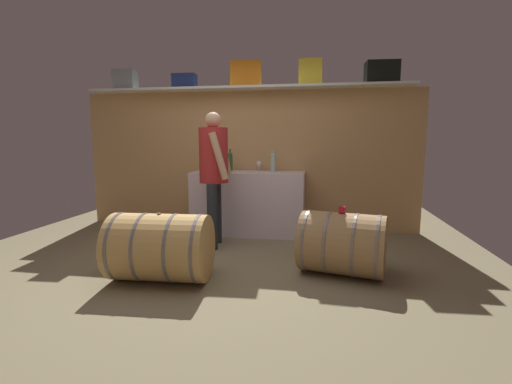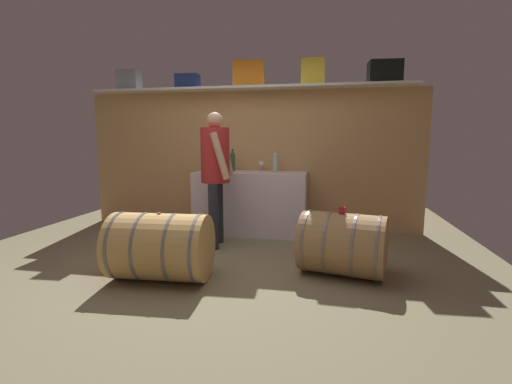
# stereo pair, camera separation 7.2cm
# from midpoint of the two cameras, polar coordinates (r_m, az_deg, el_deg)

# --- Properties ---
(ground_plane) EXTENTS (6.14, 7.30, 0.02)m
(ground_plane) POSITION_cam_midpoint_polar(r_m,az_deg,el_deg) (4.11, -4.98, -10.58)
(ground_plane) COLOR #807656
(back_wall_panel) EXTENTS (4.94, 0.10, 2.01)m
(back_wall_panel) POSITION_cam_midpoint_polar(r_m,az_deg,el_deg) (5.39, -0.65, 4.97)
(back_wall_panel) COLOR tan
(back_wall_panel) RESTS_ON ground
(high_shelf_board) EXTENTS (4.54, 0.40, 0.03)m
(high_shelf_board) POSITION_cam_midpoint_polar(r_m,az_deg,el_deg) (5.28, -1.00, 16.01)
(high_shelf_board) COLOR silver
(high_shelf_board) RESTS_ON back_wall_panel
(toolcase_grey) EXTENTS (0.33, 0.25, 0.29)m
(toolcase_grey) POSITION_cam_midpoint_polar(r_m,az_deg,el_deg) (5.94, -18.98, 16.28)
(toolcase_grey) COLOR gray
(toolcase_grey) RESTS_ON high_shelf_board
(toolcase_navy) EXTENTS (0.33, 0.21, 0.20)m
(toolcase_navy) POSITION_cam_midpoint_polar(r_m,az_deg,el_deg) (5.55, -10.35, 16.73)
(toolcase_navy) COLOR navy
(toolcase_navy) RESTS_ON high_shelf_board
(toolcase_orange) EXTENTS (0.43, 0.22, 0.35)m
(toolcase_orange) POSITION_cam_midpoint_polar(r_m,az_deg,el_deg) (5.31, -0.77, 18.04)
(toolcase_orange) COLOR orange
(toolcase_orange) RESTS_ON high_shelf_board
(toolcase_yellow) EXTENTS (0.31, 0.21, 0.34)m
(toolcase_yellow) POSITION_cam_midpoint_polar(r_m,az_deg,el_deg) (5.21, 9.39, 18.11)
(toolcase_yellow) COLOR yellow
(toolcase_yellow) RESTS_ON high_shelf_board
(toolcase_black) EXTENTS (0.43, 0.30, 0.28)m
(toolcase_black) POSITION_cam_midpoint_polar(r_m,az_deg,el_deg) (5.25, 19.99, 17.31)
(toolcase_black) COLOR black
(toolcase_black) RESTS_ON high_shelf_board
(work_cabinet) EXTENTS (1.55, 0.60, 0.87)m
(work_cabinet) POSITION_cam_midpoint_polar(r_m,az_deg,el_deg) (5.09, -0.42, -1.70)
(work_cabinet) COLOR white
(work_cabinet) RESTS_ON ground
(wine_bottle_clear) EXTENTS (0.08, 0.08, 0.30)m
(wine_bottle_clear) POSITION_cam_midpoint_polar(r_m,az_deg,el_deg) (5.08, 3.49, 4.80)
(wine_bottle_clear) COLOR #ABC7B7
(wine_bottle_clear) RESTS_ON work_cabinet
(wine_bottle_green) EXTENTS (0.07, 0.07, 0.31)m
(wine_bottle_green) POSITION_cam_midpoint_polar(r_m,az_deg,el_deg) (5.19, -3.30, 4.90)
(wine_bottle_green) COLOR #32562A
(wine_bottle_green) RESTS_ON work_cabinet
(wine_glass) EXTENTS (0.08, 0.08, 0.14)m
(wine_glass) POSITION_cam_midpoint_polar(r_m,az_deg,el_deg) (5.22, 1.25, 4.43)
(wine_glass) COLOR white
(wine_glass) RESTS_ON work_cabinet
(wine_barrel_near) EXTENTS (0.91, 0.77, 0.62)m
(wine_barrel_near) POSITION_cam_midpoint_polar(r_m,az_deg,el_deg) (3.66, 14.04, -7.95)
(wine_barrel_near) COLOR #A67F4F
(wine_barrel_near) RESTS_ON ground
(wine_barrel_far) EXTENTS (0.94, 0.68, 0.64)m
(wine_barrel_far) POSITION_cam_midpoint_polar(r_m,az_deg,el_deg) (3.54, -14.27, -8.32)
(wine_barrel_far) COLOR tan
(wine_barrel_far) RESTS_ON ground
(tasting_cup) EXTENTS (0.06, 0.06, 0.06)m
(tasting_cup) POSITION_cam_midpoint_polar(r_m,az_deg,el_deg) (3.58, 13.99, -2.76)
(tasting_cup) COLOR red
(tasting_cup) RESTS_ON wine_barrel_near
(winemaker_pouring) EXTENTS (0.41, 0.50, 1.64)m
(winemaker_pouring) POSITION_cam_midpoint_polar(r_m,az_deg,el_deg) (4.42, -5.87, 4.21)
(winemaker_pouring) COLOR #272C33
(winemaker_pouring) RESTS_ON ground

